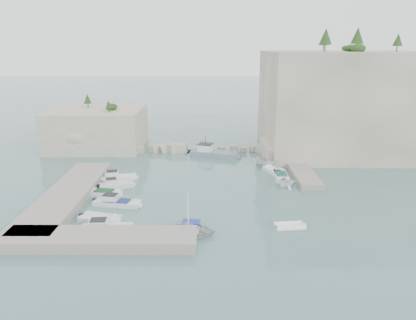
{
  "coord_description": "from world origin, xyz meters",
  "views": [
    {
      "loc": [
        0.16,
        -46.8,
        18.04
      ],
      "look_at": [
        0.0,
        6.0,
        3.0
      ],
      "focal_mm": 35.0,
      "sensor_mm": 36.0,
      "label": 1
    }
  ],
  "objects_px": {
    "rowboat": "(188,234)",
    "tender_east_a": "(285,187)",
    "motorboat_a": "(118,180)",
    "inflatable_dinghy": "(290,228)",
    "tender_east_c": "(274,173)",
    "motorboat_c": "(104,195)",
    "motorboat_e": "(100,221)",
    "motorboat_b": "(117,187)",
    "tender_east_d": "(267,167)",
    "motorboat_d": "(117,205)",
    "motorboat_f": "(107,231)",
    "work_boat": "(214,156)",
    "tender_east_b": "(281,177)"
  },
  "relations": [
    {
      "from": "motorboat_b",
      "to": "motorboat_f",
      "type": "distance_m",
      "value": 13.16
    },
    {
      "from": "rowboat",
      "to": "inflatable_dinghy",
      "type": "relative_size",
      "value": 1.69
    },
    {
      "from": "motorboat_b",
      "to": "motorboat_c",
      "type": "bearing_deg",
      "value": -126.6
    },
    {
      "from": "rowboat",
      "to": "work_boat",
      "type": "relative_size",
      "value": 0.63
    },
    {
      "from": "tender_east_a",
      "to": "tender_east_d",
      "type": "height_order",
      "value": "tender_east_a"
    },
    {
      "from": "tender_east_b",
      "to": "motorboat_b",
      "type": "bearing_deg",
      "value": 101.88
    },
    {
      "from": "inflatable_dinghy",
      "to": "tender_east_b",
      "type": "relative_size",
      "value": 0.66
    },
    {
      "from": "motorboat_f",
      "to": "tender_east_a",
      "type": "relative_size",
      "value": 1.8
    },
    {
      "from": "tender_east_b",
      "to": "motorboat_c",
      "type": "bearing_deg",
      "value": 107.99
    },
    {
      "from": "motorboat_c",
      "to": "motorboat_b",
      "type": "bearing_deg",
      "value": 81.15
    },
    {
      "from": "rowboat",
      "to": "tender_east_b",
      "type": "bearing_deg",
      "value": -28.32
    },
    {
      "from": "motorboat_d",
      "to": "inflatable_dinghy",
      "type": "xyz_separation_m",
      "value": [
        19.0,
        -5.99,
        0.0
      ]
    },
    {
      "from": "motorboat_a",
      "to": "motorboat_c",
      "type": "height_order",
      "value": "motorboat_a"
    },
    {
      "from": "motorboat_c",
      "to": "rowboat",
      "type": "relative_size",
      "value": 0.84
    },
    {
      "from": "motorboat_a",
      "to": "motorboat_f",
      "type": "distance_m",
      "value": 16.41
    },
    {
      "from": "motorboat_e",
      "to": "tender_east_c",
      "type": "xyz_separation_m",
      "value": [
        21.09,
        16.89,
        0.0
      ]
    },
    {
      "from": "motorboat_d",
      "to": "tender_east_d",
      "type": "distance_m",
      "value": 25.16
    },
    {
      "from": "motorboat_e",
      "to": "tender_east_a",
      "type": "xyz_separation_m",
      "value": [
        21.65,
        10.88,
        0.0
      ]
    },
    {
      "from": "motorboat_a",
      "to": "motorboat_d",
      "type": "height_order",
      "value": "same"
    },
    {
      "from": "motorboat_d",
      "to": "rowboat",
      "type": "xyz_separation_m",
      "value": [
        8.69,
        -7.55,
        0.0
      ]
    },
    {
      "from": "tender_east_c",
      "to": "tender_east_d",
      "type": "relative_size",
      "value": 1.21
    },
    {
      "from": "work_boat",
      "to": "motorboat_b",
      "type": "bearing_deg",
      "value": -113.46
    },
    {
      "from": "tender_east_b",
      "to": "motorboat_a",
      "type": "bearing_deg",
      "value": 93.71
    },
    {
      "from": "motorboat_a",
      "to": "motorboat_d",
      "type": "distance_m",
      "value": 9.57
    },
    {
      "from": "motorboat_d",
      "to": "rowboat",
      "type": "distance_m",
      "value": 11.51
    },
    {
      "from": "rowboat",
      "to": "tender_east_a",
      "type": "xyz_separation_m",
      "value": [
        12.09,
        13.99,
        0.0
      ]
    },
    {
      "from": "motorboat_a",
      "to": "tender_east_d",
      "type": "distance_m",
      "value": 22.56
    },
    {
      "from": "motorboat_d",
      "to": "tender_east_d",
      "type": "bearing_deg",
      "value": 48.25
    },
    {
      "from": "tender_east_c",
      "to": "tender_east_d",
      "type": "height_order",
      "value": "tender_east_d"
    },
    {
      "from": "motorboat_a",
      "to": "tender_east_a",
      "type": "distance_m",
      "value": 22.93
    },
    {
      "from": "motorboat_b",
      "to": "motorboat_d",
      "type": "height_order",
      "value": "same"
    },
    {
      "from": "rowboat",
      "to": "tender_east_a",
      "type": "height_order",
      "value": "tender_east_a"
    },
    {
      "from": "motorboat_b",
      "to": "motorboat_c",
      "type": "height_order",
      "value": "motorboat_b"
    },
    {
      "from": "tender_east_d",
      "to": "work_boat",
      "type": "relative_size",
      "value": 0.45
    },
    {
      "from": "motorboat_a",
      "to": "tender_east_b",
      "type": "xyz_separation_m",
      "value": [
        22.85,
        0.96,
        0.0
      ]
    },
    {
      "from": "motorboat_b",
      "to": "tender_east_c",
      "type": "bearing_deg",
      "value": -1.62
    },
    {
      "from": "motorboat_e",
      "to": "tender_east_c",
      "type": "height_order",
      "value": "same"
    },
    {
      "from": "inflatable_dinghy",
      "to": "tender_east_c",
      "type": "height_order",
      "value": "tender_east_c"
    },
    {
      "from": "motorboat_d",
      "to": "rowboat",
      "type": "height_order",
      "value": "motorboat_d"
    },
    {
      "from": "motorboat_f",
      "to": "work_boat",
      "type": "relative_size",
      "value": 0.64
    },
    {
      "from": "motorboat_a",
      "to": "motorboat_e",
      "type": "bearing_deg",
      "value": -97.19
    },
    {
      "from": "motorboat_f",
      "to": "tender_east_c",
      "type": "distance_m",
      "value": 27.63
    },
    {
      "from": "motorboat_e",
      "to": "work_boat",
      "type": "bearing_deg",
      "value": 79.56
    },
    {
      "from": "motorboat_c",
      "to": "inflatable_dinghy",
      "type": "xyz_separation_m",
      "value": [
        21.36,
        -9.34,
        0.0
      ]
    },
    {
      "from": "motorboat_e",
      "to": "motorboat_f",
      "type": "xyz_separation_m",
      "value": [
        1.33,
        -2.43,
        0.0
      ]
    },
    {
      "from": "motorboat_b",
      "to": "tender_east_b",
      "type": "relative_size",
      "value": 0.97
    },
    {
      "from": "inflatable_dinghy",
      "to": "tender_east_a",
      "type": "height_order",
      "value": "tender_east_a"
    },
    {
      "from": "motorboat_b",
      "to": "rowboat",
      "type": "distance_m",
      "value": 17.02
    },
    {
      "from": "motorboat_d",
      "to": "tender_east_a",
      "type": "distance_m",
      "value": 21.76
    },
    {
      "from": "motorboat_d",
      "to": "motorboat_f",
      "type": "xyz_separation_m",
      "value": [
        0.46,
        -6.87,
        0.0
      ]
    }
  ]
}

